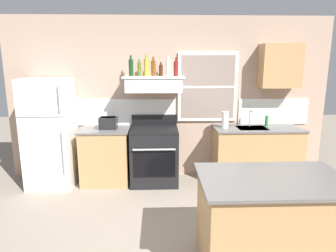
% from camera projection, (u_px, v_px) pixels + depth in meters
% --- Properties ---
extents(ground_plane, '(16.00, 16.00, 0.00)m').
position_uv_depth(ground_plane, '(177.00, 251.00, 3.17)').
color(ground_plane, gray).
extents(back_wall, '(5.40, 0.11, 2.70)m').
position_uv_depth(back_wall, '(171.00, 99.00, 5.05)').
color(back_wall, tan).
rests_on(back_wall, ground_plane).
extents(refrigerator, '(0.70, 0.72, 1.72)m').
position_uv_depth(refrigerator, '(50.00, 133.00, 4.71)').
color(refrigerator, white).
rests_on(refrigerator, ground_plane).
extents(counter_left_of_stove, '(0.79, 0.63, 0.91)m').
position_uv_depth(counter_left_of_stove, '(106.00, 156.00, 4.89)').
color(counter_left_of_stove, tan).
rests_on(counter_left_of_stove, ground_plane).
extents(toaster, '(0.30, 0.20, 0.19)m').
position_uv_depth(toaster, '(108.00, 123.00, 4.77)').
color(toaster, black).
rests_on(toaster, counter_left_of_stove).
extents(stove_range, '(0.76, 0.69, 1.09)m').
position_uv_depth(stove_range, '(154.00, 155.00, 4.88)').
color(stove_range, black).
rests_on(stove_range, ground_plane).
extents(range_hood_shelf, '(0.96, 0.52, 0.24)m').
position_uv_depth(range_hood_shelf, '(154.00, 84.00, 4.72)').
color(range_hood_shelf, silver).
extents(bottle_dark_green_wine, '(0.07, 0.07, 0.32)m').
position_uv_depth(bottle_dark_green_wine, '(131.00, 67.00, 4.68)').
color(bottle_dark_green_wine, '#143819').
rests_on(bottle_dark_green_wine, range_hood_shelf).
extents(bottle_olive_oil_square, '(0.06, 0.06, 0.26)m').
position_uv_depth(bottle_olive_oil_square, '(139.00, 69.00, 4.69)').
color(bottle_olive_oil_square, '#4C601E').
rests_on(bottle_olive_oil_square, range_hood_shelf).
extents(bottle_champagne_gold_foil, '(0.08, 0.08, 0.33)m').
position_uv_depth(bottle_champagne_gold_foil, '(147.00, 67.00, 4.67)').
color(bottle_champagne_gold_foil, '#B29333').
rests_on(bottle_champagne_gold_foil, range_hood_shelf).
extents(bottle_amber_wine, '(0.07, 0.07, 0.30)m').
position_uv_depth(bottle_amber_wine, '(153.00, 68.00, 4.71)').
color(bottle_amber_wine, brown).
rests_on(bottle_amber_wine, range_hood_shelf).
extents(bottle_brown_stout, '(0.06, 0.06, 0.22)m').
position_uv_depth(bottle_brown_stout, '(161.00, 70.00, 4.69)').
color(bottle_brown_stout, '#381E0F').
rests_on(bottle_brown_stout, range_hood_shelf).
extents(bottle_clear_tall, '(0.06, 0.06, 0.32)m').
position_uv_depth(bottle_clear_tall, '(168.00, 67.00, 4.69)').
color(bottle_clear_tall, silver).
rests_on(bottle_clear_tall, range_hood_shelf).
extents(bottle_red_label_wine, '(0.07, 0.07, 0.29)m').
position_uv_depth(bottle_red_label_wine, '(176.00, 68.00, 4.66)').
color(bottle_red_label_wine, maroon).
rests_on(bottle_red_label_wine, range_hood_shelf).
extents(counter_right_with_sink, '(1.43, 0.63, 0.91)m').
position_uv_depth(counter_right_with_sink, '(256.00, 154.00, 4.97)').
color(counter_right_with_sink, tan).
rests_on(counter_right_with_sink, ground_plane).
extents(sink_faucet, '(0.03, 0.17, 0.28)m').
position_uv_depth(sink_faucet, '(250.00, 116.00, 4.93)').
color(sink_faucet, silver).
rests_on(sink_faucet, counter_right_with_sink).
extents(paper_towel_roll, '(0.11, 0.11, 0.27)m').
position_uv_depth(paper_towel_roll, '(225.00, 120.00, 4.83)').
color(paper_towel_roll, white).
rests_on(paper_towel_roll, counter_right_with_sink).
extents(dish_soap_bottle, '(0.06, 0.06, 0.18)m').
position_uv_depth(dish_soap_bottle, '(267.00, 121.00, 4.96)').
color(dish_soap_bottle, '#268C3F').
rests_on(dish_soap_bottle, counter_right_with_sink).
extents(kitchen_island, '(1.40, 0.90, 0.91)m').
position_uv_depth(kitchen_island, '(271.00, 222.00, 2.87)').
color(kitchen_island, tan).
rests_on(kitchen_island, ground_plane).
extents(upper_cabinet_right, '(0.64, 0.32, 0.70)m').
position_uv_depth(upper_cabinet_right, '(280.00, 66.00, 4.81)').
color(upper_cabinet_right, tan).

